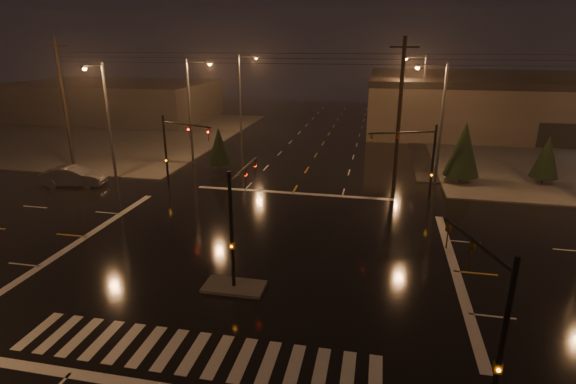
# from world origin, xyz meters

# --- Properties ---
(ground) EXTENTS (140.00, 140.00, 0.00)m
(ground) POSITION_xyz_m (0.00, 0.00, 0.00)
(ground) COLOR black
(ground) RESTS_ON ground
(sidewalk_nw) EXTENTS (36.00, 36.00, 0.12)m
(sidewalk_nw) POSITION_xyz_m (-30.00, 30.00, 0.06)
(sidewalk_nw) COLOR #42403B
(sidewalk_nw) RESTS_ON ground
(median_island) EXTENTS (3.00, 1.60, 0.15)m
(median_island) POSITION_xyz_m (0.00, -4.00, 0.07)
(median_island) COLOR #42403B
(median_island) RESTS_ON ground
(crosswalk) EXTENTS (15.00, 2.60, 0.01)m
(crosswalk) POSITION_xyz_m (0.00, -9.00, 0.01)
(crosswalk) COLOR beige
(crosswalk) RESTS_ON ground
(stop_bar_far) EXTENTS (16.00, 0.50, 0.01)m
(stop_bar_far) POSITION_xyz_m (0.00, 11.00, 0.01)
(stop_bar_far) COLOR beige
(stop_bar_far) RESTS_ON ground
(commercial_block) EXTENTS (30.00, 18.00, 5.60)m
(commercial_block) POSITION_xyz_m (-35.00, 42.00, 2.80)
(commercial_block) COLOR #3E3937
(commercial_block) RESTS_ON ground
(signal_mast_median) EXTENTS (0.25, 4.59, 6.00)m
(signal_mast_median) POSITION_xyz_m (0.00, -3.07, 3.75)
(signal_mast_median) COLOR black
(signal_mast_median) RESTS_ON ground
(signal_mast_ne) EXTENTS (4.84, 1.86, 6.00)m
(signal_mast_ne) POSITION_xyz_m (9.50, 10.14, 3.79)
(signal_mast_ne) COLOR black
(signal_mast_ne) RESTS_ON ground
(signal_mast_nw) EXTENTS (4.84, 1.86, 6.00)m
(signal_mast_nw) POSITION_xyz_m (-9.50, 10.14, 3.79)
(signal_mast_nw) COLOR black
(signal_mast_nw) RESTS_ON ground
(signal_mast_se) EXTENTS (1.55, 3.87, 6.00)m
(signal_mast_se) POSITION_xyz_m (10.23, -9.75, 3.71)
(signal_mast_se) COLOR black
(signal_mast_se) RESTS_ON ground
(streetlight_1) EXTENTS (2.77, 0.32, 10.00)m
(streetlight_1) POSITION_xyz_m (-11.18, 18.00, 5.80)
(streetlight_1) COLOR #38383A
(streetlight_1) RESTS_ON ground
(streetlight_2) EXTENTS (2.77, 0.32, 10.00)m
(streetlight_2) POSITION_xyz_m (-11.18, 34.00, 5.80)
(streetlight_2) COLOR #38383A
(streetlight_2) RESTS_ON ground
(streetlight_3) EXTENTS (2.77, 0.32, 10.00)m
(streetlight_3) POSITION_xyz_m (11.18, 16.00, 5.80)
(streetlight_3) COLOR #38383A
(streetlight_3) RESTS_ON ground
(streetlight_4) EXTENTS (2.77, 0.32, 10.00)m
(streetlight_4) POSITION_xyz_m (11.18, 36.00, 5.80)
(streetlight_4) COLOR #38383A
(streetlight_4) RESTS_ON ground
(streetlight_5) EXTENTS (0.32, 2.77, 10.00)m
(streetlight_5) POSITION_xyz_m (-16.00, 11.18, 5.80)
(streetlight_5) COLOR #38383A
(streetlight_5) RESTS_ON ground
(utility_pole_0) EXTENTS (2.20, 0.32, 12.00)m
(utility_pole_0) POSITION_xyz_m (-22.00, 14.00, 6.13)
(utility_pole_0) COLOR black
(utility_pole_0) RESTS_ON ground
(utility_pole_1) EXTENTS (2.20, 0.32, 12.00)m
(utility_pole_1) POSITION_xyz_m (8.00, 14.00, 6.13)
(utility_pole_1) COLOR black
(utility_pole_1) RESTS_ON ground
(conifer_0) EXTENTS (2.94, 2.94, 5.29)m
(conifer_0) POSITION_xyz_m (13.60, 16.63, 2.99)
(conifer_0) COLOR black
(conifer_0) RESTS_ON ground
(conifer_1) EXTENTS (2.28, 2.28, 4.26)m
(conifer_1) POSITION_xyz_m (20.38, 17.49, 2.48)
(conifer_1) COLOR black
(conifer_1) RESTS_ON ground
(conifer_3) EXTENTS (2.20, 2.20, 4.14)m
(conifer_3) POSITION_xyz_m (-7.94, 15.96, 2.42)
(conifer_3) COLOR black
(conifer_3) RESTS_ON ground
(car_crossing) EXTENTS (5.34, 2.72, 1.68)m
(car_crossing) POSITION_xyz_m (-18.42, 9.13, 0.84)
(car_crossing) COLOR #54575C
(car_crossing) RESTS_ON ground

